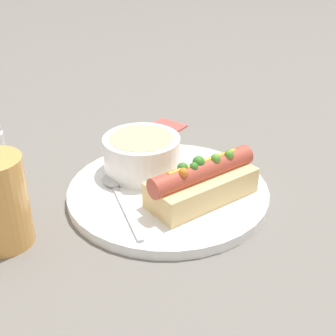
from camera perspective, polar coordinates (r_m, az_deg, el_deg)
ground_plane at (r=0.68m, az=-0.00°, el=-3.47°), size 4.00×4.00×0.00m
dinner_plate at (r=0.67m, az=-0.00°, el=-2.95°), size 0.29×0.29×0.01m
hot_dog at (r=0.63m, az=4.17°, el=-1.74°), size 0.16×0.07×0.07m
soup_bowl at (r=0.70m, az=-3.33°, el=1.78°), size 0.11×0.11×0.06m
spoon at (r=0.66m, az=-6.33°, el=-2.53°), size 0.07×0.16×0.01m
napkin at (r=0.87m, az=-1.27°, el=4.55°), size 0.12×0.09×0.01m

